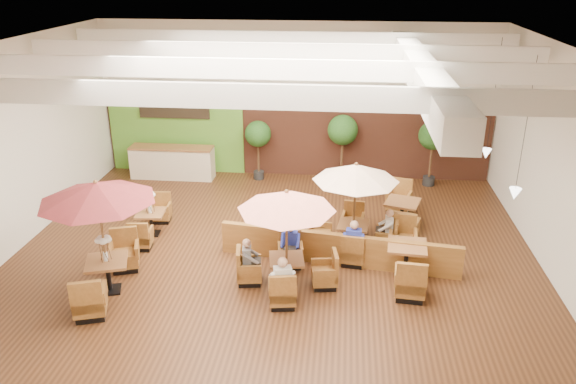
# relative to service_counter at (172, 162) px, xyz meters

# --- Properties ---
(room) EXTENTS (14.04, 14.00, 5.52)m
(room) POSITION_rel_service_counter_xyz_m (4.65, -3.88, 3.05)
(room) COLOR #381E0F
(room) RESTS_ON ground
(service_counter) EXTENTS (3.00, 0.75, 1.18)m
(service_counter) POSITION_rel_service_counter_xyz_m (0.00, 0.00, 0.00)
(service_counter) COLOR beige
(service_counter) RESTS_ON ground
(booth_divider) EXTENTS (6.24, 1.04, 0.87)m
(booth_divider) POSITION_rel_service_counter_xyz_m (6.12, -5.77, -0.15)
(booth_divider) COLOR brown
(booth_divider) RESTS_ON ground
(table_0) EXTENTS (2.65, 2.96, 2.86)m
(table_0) POSITION_rel_service_counter_xyz_m (0.71, -7.63, 1.58)
(table_0) COLOR brown
(table_0) RESTS_ON ground
(table_1) EXTENTS (2.52, 2.52, 2.52)m
(table_1) POSITION_rel_service_counter_xyz_m (4.90, -6.91, 1.14)
(table_1) COLOR brown
(table_1) RESTS_ON ground
(table_2) EXTENTS (2.49, 2.49, 2.50)m
(table_2) POSITION_rel_service_counter_xyz_m (6.52, -4.82, 1.13)
(table_2) COLOR brown
(table_2) RESTS_ON ground
(table_3) EXTENTS (0.86, 2.38, 1.47)m
(table_3) POSITION_rel_service_counter_xyz_m (0.73, -4.58, -0.09)
(table_3) COLOR brown
(table_3) RESTS_ON ground
(table_4) EXTENTS (1.03, 2.88, 1.06)m
(table_4) POSITION_rel_service_counter_xyz_m (7.84, -6.12, -0.18)
(table_4) COLOR brown
(table_4) RESTS_ON ground
(table_5) EXTENTS (1.16, 2.94, 1.05)m
(table_5) POSITION_rel_service_counter_xyz_m (7.96, -3.33, -0.18)
(table_5) COLOR brown
(table_5) RESTS_ON ground
(topiary_0) EXTENTS (0.93, 0.93, 2.16)m
(topiary_0) POSITION_rel_service_counter_xyz_m (3.14, 0.20, 1.03)
(topiary_0) COLOR black
(topiary_0) RESTS_ON ground
(topiary_1) EXTENTS (1.06, 1.06, 2.45)m
(topiary_1) POSITION_rel_service_counter_xyz_m (6.12, 0.20, 1.25)
(topiary_1) COLOR black
(topiary_1) RESTS_ON ground
(topiary_2) EXTENTS (1.00, 1.00, 2.32)m
(topiary_2) POSITION_rel_service_counter_xyz_m (9.21, 0.20, 1.15)
(topiary_2) COLOR black
(topiary_2) RESTS_ON ground
(diner_0) EXTENTS (0.44, 0.39, 0.82)m
(diner_0) POSITION_rel_service_counter_xyz_m (4.90, -7.82, 0.18)
(diner_0) COLOR silver
(diner_0) RESTS_ON ground
(diner_1) EXTENTS (0.35, 0.28, 0.72)m
(diner_1) POSITION_rel_service_counter_xyz_m (4.90, -5.99, 0.15)
(diner_1) COLOR #2837B0
(diner_1) RESTS_ON ground
(diner_2) EXTENTS (0.33, 0.38, 0.73)m
(diner_2) POSITION_rel_service_counter_xyz_m (3.98, -6.91, 0.15)
(diner_2) COLOR slate
(diner_2) RESTS_ON ground
(diner_3) EXTENTS (0.40, 0.33, 0.81)m
(diner_3) POSITION_rel_service_counter_xyz_m (6.52, -5.73, 0.18)
(diner_3) COLOR #2837B0
(diner_3) RESTS_ON ground
(diner_4) EXTENTS (0.29, 0.36, 0.73)m
(diner_4) POSITION_rel_service_counter_xyz_m (7.43, -4.82, 0.15)
(diner_4) COLOR silver
(diner_4) RESTS_ON ground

